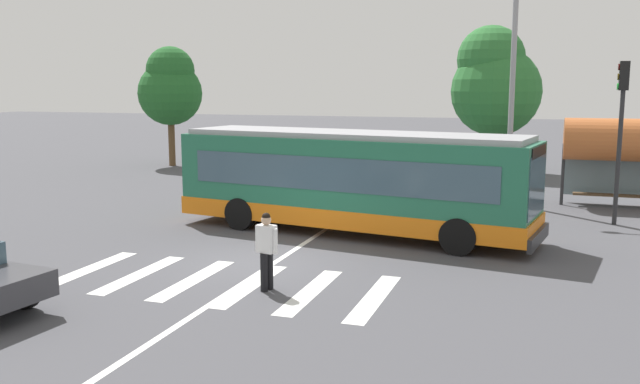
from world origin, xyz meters
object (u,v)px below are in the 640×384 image
(city_transit_bus, at_px, (352,181))
(twin_arm_street_lamp, at_px, (514,43))
(pedestrian_crossing_street, at_px, (266,247))
(bus_stop_shelter, at_px, (622,142))
(background_tree_right, at_px, (494,82))
(parked_car_blue, at_px, (379,168))
(parked_car_teal, at_px, (441,170))
(traffic_light_far_corner, at_px, (621,117))
(background_tree_left, at_px, (170,87))
(parked_car_charcoal, at_px, (324,166))

(city_transit_bus, relative_size, twin_arm_street_lamp, 1.14)
(pedestrian_crossing_street, height_order, bus_stop_shelter, bus_stop_shelter)
(bus_stop_shelter, xyz_separation_m, background_tree_right, (-5.18, 8.84, 2.18))
(twin_arm_street_lamp, distance_m, background_tree_right, 9.49)
(city_transit_bus, bearing_deg, parked_car_blue, 98.68)
(pedestrian_crossing_street, xyz_separation_m, parked_car_teal, (1.34, 16.37, -0.20))
(parked_car_blue, distance_m, traffic_light_far_corner, 11.29)
(parked_car_blue, xyz_separation_m, background_tree_left, (-12.71, 3.76, 3.58))
(pedestrian_crossing_street, bearing_deg, parked_car_teal, 85.34)
(city_transit_bus, distance_m, parked_car_blue, 10.02)
(pedestrian_crossing_street, height_order, background_tree_left, background_tree_left)
(parked_car_charcoal, distance_m, parked_car_teal, 5.32)
(pedestrian_crossing_street, distance_m, parked_car_teal, 16.43)
(traffic_light_far_corner, bearing_deg, parked_car_charcoal, 152.42)
(city_transit_bus, height_order, background_tree_right, background_tree_right)
(parked_car_teal, xyz_separation_m, background_tree_right, (1.73, 5.88, 3.83))
(parked_car_teal, relative_size, bus_stop_shelter, 1.14)
(city_transit_bus, distance_m, pedestrian_crossing_street, 6.22)
(twin_arm_street_lamp, bearing_deg, pedestrian_crossing_street, -108.64)
(twin_arm_street_lamp, distance_m, background_tree_left, 19.73)
(background_tree_right, bearing_deg, background_tree_left, -171.94)
(twin_arm_street_lamp, xyz_separation_m, background_tree_right, (-1.31, 9.30, -1.35))
(parked_car_charcoal, bearing_deg, parked_car_blue, -3.69)
(parked_car_blue, xyz_separation_m, traffic_light_far_corner, (9.18, -6.00, 2.67))
(pedestrian_crossing_street, xyz_separation_m, twin_arm_street_lamp, (4.37, 12.95, 4.98))
(traffic_light_far_corner, bearing_deg, background_tree_right, 111.40)
(city_transit_bus, relative_size, background_tree_right, 1.52)
(traffic_light_far_corner, distance_m, bus_stop_shelter, 3.53)
(parked_car_teal, height_order, background_tree_left, background_tree_left)
(city_transit_bus, height_order, background_tree_left, background_tree_left)
(city_transit_bus, relative_size, parked_car_charcoal, 2.48)
(bus_stop_shelter, distance_m, background_tree_right, 10.47)
(pedestrian_crossing_street, relative_size, parked_car_charcoal, 0.38)
(parked_car_charcoal, distance_m, traffic_light_far_corner, 13.60)
(pedestrian_crossing_street, relative_size, traffic_light_far_corner, 0.33)
(parked_car_teal, distance_m, bus_stop_shelter, 7.69)
(parked_car_blue, relative_size, twin_arm_street_lamp, 0.46)
(parked_car_blue, distance_m, twin_arm_street_lamp, 8.31)
(parked_car_blue, height_order, background_tree_left, background_tree_left)
(parked_car_charcoal, height_order, traffic_light_far_corner, traffic_light_far_corner)
(traffic_light_far_corner, distance_m, twin_arm_street_lamp, 5.17)
(traffic_light_far_corner, relative_size, bus_stop_shelter, 1.29)
(city_transit_bus, distance_m, bus_stop_shelter, 10.86)
(traffic_light_far_corner, bearing_deg, bus_stop_shelter, 83.21)
(bus_stop_shelter, bearing_deg, city_transit_bus, -138.19)
(pedestrian_crossing_street, height_order, parked_car_teal, pedestrian_crossing_street)
(background_tree_right, bearing_deg, bus_stop_shelter, -59.65)
(pedestrian_crossing_street, distance_m, traffic_light_far_corner, 12.99)
(traffic_light_far_corner, distance_m, background_tree_right, 13.15)
(pedestrian_crossing_street, distance_m, background_tree_left, 24.53)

